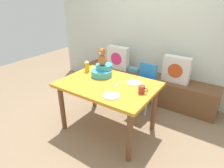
# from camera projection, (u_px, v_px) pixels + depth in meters

# --- Properties ---
(ground_plane) EXTENTS (8.00, 8.00, 0.00)m
(ground_plane) POSITION_uv_depth(u_px,v_px,m) (108.00, 128.00, 2.87)
(ground_plane) COLOR #8C7256
(back_wall) EXTENTS (4.40, 0.10, 2.60)m
(back_wall) POSITION_uv_depth(u_px,v_px,m) (155.00, 26.00, 3.42)
(back_wall) COLOR silver
(back_wall) RESTS_ON ground_plane
(window_bench) EXTENTS (2.60, 0.44, 0.46)m
(window_bench) POSITION_uv_depth(u_px,v_px,m) (144.00, 85.00, 3.67)
(window_bench) COLOR brown
(window_bench) RESTS_ON ground_plane
(pillow_floral_left) EXTENTS (0.44, 0.15, 0.44)m
(pillow_floral_left) POSITION_uv_depth(u_px,v_px,m) (118.00, 58.00, 3.75)
(pillow_floral_left) COLOR white
(pillow_floral_left) RESTS_ON window_bench
(pillow_floral_right) EXTENTS (0.44, 0.15, 0.44)m
(pillow_floral_right) POSITION_uv_depth(u_px,v_px,m) (176.00, 70.00, 3.18)
(pillow_floral_right) COLOR white
(pillow_floral_right) RESTS_ON window_bench
(book_stack) EXTENTS (0.20, 0.14, 0.08)m
(book_stack) POSITION_uv_depth(u_px,v_px,m) (134.00, 70.00, 3.67)
(book_stack) COLOR #5496B6
(book_stack) RESTS_ON window_bench
(dining_table) EXTENTS (1.27, 0.90, 0.74)m
(dining_table) POSITION_uv_depth(u_px,v_px,m) (108.00, 90.00, 2.60)
(dining_table) COLOR orange
(dining_table) RESTS_ON ground_plane
(highchair) EXTENTS (0.34, 0.47, 0.79)m
(highchair) POSITION_uv_depth(u_px,v_px,m) (144.00, 82.00, 3.13)
(highchair) COLOR #2672B2
(highchair) RESTS_ON ground_plane
(infant_seat_teal) EXTENTS (0.30, 0.33, 0.16)m
(infant_seat_teal) POSITION_uv_depth(u_px,v_px,m) (102.00, 71.00, 2.76)
(infant_seat_teal) COLOR teal
(infant_seat_teal) RESTS_ON dining_table
(teddy_bear) EXTENTS (0.13, 0.12, 0.25)m
(teddy_bear) POSITION_uv_depth(u_px,v_px,m) (102.00, 57.00, 2.67)
(teddy_bear) COLOR #A06132
(teddy_bear) RESTS_ON infant_seat_teal
(ketchup_bottle) EXTENTS (0.07, 0.07, 0.18)m
(ketchup_bottle) POSITION_uv_depth(u_px,v_px,m) (87.00, 66.00, 2.90)
(ketchup_bottle) COLOR gold
(ketchup_bottle) RESTS_ON dining_table
(coffee_mug) EXTENTS (0.12, 0.08, 0.09)m
(coffee_mug) POSITION_uv_depth(u_px,v_px,m) (142.00, 89.00, 2.28)
(coffee_mug) COLOR #9E332D
(coffee_mug) RESTS_ON dining_table
(dinner_plate_near) EXTENTS (0.20, 0.20, 0.01)m
(dinner_plate_near) POSITION_uv_depth(u_px,v_px,m) (111.00, 96.00, 2.23)
(dinner_plate_near) COLOR white
(dinner_plate_near) RESTS_ON dining_table
(dinner_plate_far) EXTENTS (0.20, 0.20, 0.01)m
(dinner_plate_far) POSITION_uv_depth(u_px,v_px,m) (134.00, 83.00, 2.56)
(dinner_plate_far) COLOR white
(dinner_plate_far) RESTS_ON dining_table
(table_fork) EXTENTS (0.07, 0.17, 0.01)m
(table_fork) POSITION_uv_depth(u_px,v_px,m) (117.00, 84.00, 2.52)
(table_fork) COLOR silver
(table_fork) RESTS_ON dining_table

